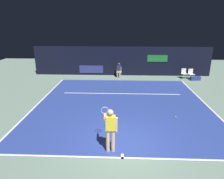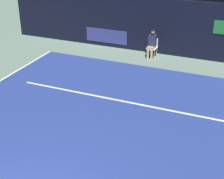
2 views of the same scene
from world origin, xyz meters
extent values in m
plane|color=slate|center=(0.00, 4.25, 0.00)|extent=(31.57, 31.57, 0.00)
cube|color=navy|center=(0.00, 4.25, 0.01)|extent=(10.22, 10.49, 0.01)
cube|color=white|center=(0.00, 6.08, 0.01)|extent=(7.97, 0.10, 0.01)
cube|color=black|center=(0.00, 11.45, 1.30)|extent=(16.09, 0.30, 2.60)
cube|color=navy|center=(-2.82, 11.29, 0.55)|extent=(2.20, 0.04, 0.70)
cube|color=white|center=(-0.25, 10.67, 0.46)|extent=(0.46, 0.43, 0.04)
cube|color=white|center=(-0.24, 10.87, 0.69)|extent=(0.42, 0.05, 0.42)
cylinder|color=#B2B2B7|center=(-0.44, 10.51, 0.23)|extent=(0.03, 0.03, 0.46)
cylinder|color=#B2B2B7|center=(-0.07, 10.49, 0.23)|extent=(0.03, 0.03, 0.46)
cylinder|color=#B2B2B7|center=(-0.42, 10.85, 0.23)|extent=(0.03, 0.03, 0.46)
cylinder|color=#B2B2B7|center=(-0.05, 10.83, 0.23)|extent=(0.03, 0.03, 0.46)
cube|color=tan|center=(-0.25, 10.59, 0.50)|extent=(0.34, 0.42, 0.14)
cylinder|color=tan|center=(-0.35, 10.41, 0.23)|extent=(0.11, 0.11, 0.46)
cylinder|color=tan|center=(-0.17, 10.40, 0.23)|extent=(0.11, 0.11, 0.46)
cube|color=#23284C|center=(-0.24, 10.71, 0.83)|extent=(0.35, 0.24, 0.52)
sphere|color=#8C6647|center=(-0.24, 10.71, 1.21)|extent=(0.20, 0.20, 0.20)
cylinder|color=#141933|center=(-0.24, 10.71, 1.30)|extent=(0.19, 0.19, 0.04)
camera|label=1|loc=(-0.12, -7.21, 4.69)|focal=32.75mm
camera|label=2|loc=(3.84, -3.83, 5.73)|focal=54.46mm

